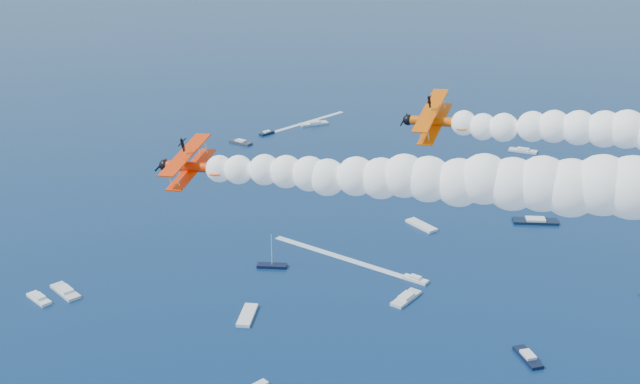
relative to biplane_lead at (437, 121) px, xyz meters
The scene contains 5 objects.
biplane_lead is the anchor object (origin of this frame).
biplane_trail 29.28m from the biplane_lead, 133.38° to the right, with size 8.16×9.16×5.52m, color #F03105, non-canonical shape.
smoke_trail_trail 20.37m from the biplane_lead, 52.25° to the right, with size 66.19×16.36×12.17m, color white, non-canonical shape.
spectator_boats 111.77m from the biplane_lead, 102.50° to the left, with size 229.12×163.02×0.70m.
boat_wakes 141.47m from the biplane_lead, 101.46° to the left, with size 217.41×119.42×0.04m.
Camera 1 is at (50.47, -58.70, 87.26)m, focal length 44.26 mm.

